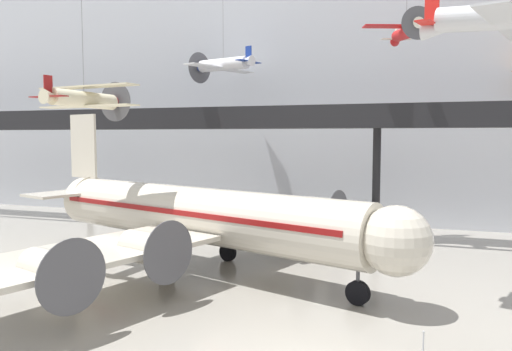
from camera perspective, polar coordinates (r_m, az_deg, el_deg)
hangar_back_wall at (r=52.13m, az=14.49°, el=9.67°), size 140.00×3.00×27.33m
mezzanine_walkway at (r=44.03m, az=13.58°, el=5.65°), size 110.00×3.20×11.54m
airliner_silver_main at (r=33.44m, az=-7.06°, el=-4.52°), size 30.87×35.96×10.60m
suspended_plane_red_highwing at (r=43.67m, az=16.79°, el=15.40°), size 7.01×6.03×6.69m
suspended_plane_silver_racer at (r=27.30m, az=26.29°, el=15.89°), size 7.69×9.10×9.57m
suspended_plane_cream_biplane at (r=35.18m, az=-19.02°, el=8.29°), size 7.94×6.51×12.64m
suspended_plane_white_twin at (r=49.19m, az=-3.76°, el=12.51°), size 7.33×8.59×8.62m
stanchion_barrier at (r=22.25m, az=18.56°, el=-18.27°), size 0.36×0.36×1.08m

